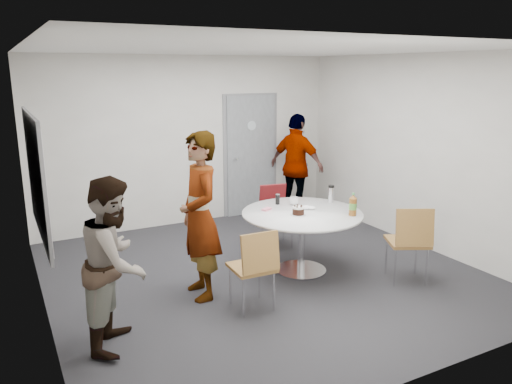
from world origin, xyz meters
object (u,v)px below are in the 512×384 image
whiteboard (36,176)px  person_main (200,216)px  chair_near_right (411,237)px  door (251,156)px  chair_far (275,209)px  person_left (115,263)px  table (304,220)px  person_right (297,166)px  chair_near_left (255,262)px

whiteboard → person_main: whiteboard is taller
chair_near_right → person_main: 2.46m
door → chair_far: 1.72m
whiteboard → person_main: (1.56, -0.40, -0.52)m
person_left → whiteboard: bearing=54.4°
door → table: bearing=-103.1°
table → chair_near_right: bearing=-45.3°
chair_near_right → chair_far: (-0.70, 1.95, -0.05)m
whiteboard → person_left: bearing=-62.6°
person_main → person_left: (-1.05, -0.58, -0.13)m
chair_near_right → person_right: (0.33, 3.00, 0.30)m
person_main → person_right: size_ratio=1.05×
chair_near_left → chair_far: 2.12m
person_right → chair_near_right: bearing=150.7°
whiteboard → person_right: whiteboard is taller
chair_near_right → person_left: bearing=-157.9°
table → chair_far: bearing=79.5°
chair_near_right → chair_far: bearing=136.5°
chair_near_left → chair_near_right: bearing=-4.4°
chair_near_right → whiteboard: bearing=-171.3°
door → person_main: 3.35m
person_main → door: bearing=146.4°
chair_near_right → table: bearing=161.4°
door → chair_near_left: bearing=-116.4°
door → table: door is taller
chair_near_right → person_right: size_ratio=0.54×
door → table: size_ratio=1.43×
chair_far → person_left: 3.13m
chair_near_right → chair_near_left: bearing=-159.8°
chair_near_left → person_right: size_ratio=0.51×
whiteboard → person_right: bearing=22.8°
whiteboard → chair_near_right: size_ratio=2.00×
chair_near_right → chair_far: size_ratio=1.09×
table → chair_near_right: table is taller
person_main → person_right: person_main is taller
chair_near_left → person_right: 3.60m
chair_near_right → person_right: person_right is taller
door → person_main: (-2.00, -2.69, -0.10)m
door → chair_near_right: (0.28, -3.53, -0.44)m
chair_near_right → person_right: bearing=110.5°
person_main → person_left: bearing=-58.0°
table → person_right: 2.44m
door → person_main: size_ratio=1.14×
door → chair_near_left: 3.73m
table → chair_near_right: 1.28m
whiteboard → person_main: bearing=-14.5°
whiteboard → chair_near_right: bearing=-18.1°
whiteboard → chair_near_right: (3.84, -1.25, -0.87)m
chair_near_right → person_right: 3.03m
chair_near_left → person_left: person_left is taller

